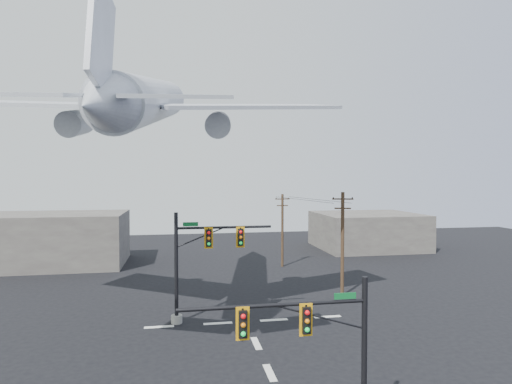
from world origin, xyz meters
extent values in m
cube|color=silver|center=(0.00, 4.00, 0.01)|extent=(0.40, 2.00, 0.01)
cube|color=silver|center=(0.00, 8.00, 0.01)|extent=(0.40, 2.00, 0.01)
cube|color=silver|center=(-6.00, 12.00, 0.01)|extent=(2.00, 0.40, 0.01)
cube|color=silver|center=(-2.00, 12.00, 0.01)|extent=(2.00, 0.40, 0.01)
cube|color=silver|center=(2.00, 12.00, 0.01)|extent=(2.00, 0.40, 0.01)
cube|color=silver|center=(6.00, 12.00, 0.01)|extent=(2.00, 0.40, 0.01)
cylinder|color=black|center=(2.41, -2.17, 3.19)|extent=(0.22, 0.22, 6.38)
cylinder|color=black|center=(-1.16, -2.17, 5.47)|extent=(7.14, 0.15, 0.15)
cylinder|color=black|center=(0.63, -2.17, 4.92)|extent=(3.74, 0.07, 0.07)
cube|color=black|center=(0.03, -2.31, 4.89)|extent=(0.31, 0.27, 1.00)
cube|color=orange|center=(0.03, -2.29, 4.89)|extent=(0.50, 0.04, 1.23)
sphere|color=red|center=(0.03, -2.47, 5.21)|extent=(0.18, 0.18, 0.18)
sphere|color=orange|center=(0.03, -2.47, 4.89)|extent=(0.18, 0.18, 0.18)
sphere|color=#0DDB48|center=(0.03, -2.47, 4.57)|extent=(0.18, 0.18, 0.18)
cube|color=black|center=(-2.35, -2.31, 4.89)|extent=(0.31, 0.27, 1.00)
cube|color=orange|center=(-2.35, -2.29, 4.89)|extent=(0.50, 0.04, 1.23)
sphere|color=red|center=(-2.35, -2.47, 5.21)|extent=(0.18, 0.18, 0.18)
sphere|color=orange|center=(-2.35, -2.47, 4.89)|extent=(0.18, 0.18, 0.18)
sphere|color=#0DDB48|center=(-2.35, -2.47, 4.57)|extent=(0.18, 0.18, 0.18)
cube|color=#0D5B26|center=(1.59, -2.23, 5.69)|extent=(0.87, 0.04, 0.24)
cylinder|color=gray|center=(-4.83, 12.59, 0.28)|extent=(0.78, 0.78, 0.55)
cylinder|color=black|center=(-4.83, 12.59, 3.88)|extent=(0.27, 0.27, 7.75)
cylinder|color=black|center=(-1.47, 12.59, 6.64)|extent=(6.73, 0.18, 0.18)
cylinder|color=black|center=(-3.15, 12.59, 5.98)|extent=(3.62, 0.09, 0.09)
cube|color=black|center=(-2.59, 12.42, 5.95)|extent=(0.38, 0.33, 1.22)
cube|color=orange|center=(-2.59, 12.45, 5.95)|extent=(0.61, 0.04, 1.49)
sphere|color=red|center=(-2.59, 12.24, 6.33)|extent=(0.22, 0.22, 0.22)
sphere|color=orange|center=(-2.59, 12.24, 5.95)|extent=(0.22, 0.22, 0.22)
sphere|color=#0DDB48|center=(-2.59, 12.24, 5.56)|extent=(0.22, 0.22, 0.22)
cube|color=black|center=(-0.35, 12.42, 5.95)|extent=(0.38, 0.33, 1.22)
cube|color=orange|center=(-0.35, 12.45, 5.95)|extent=(0.61, 0.04, 1.49)
sphere|color=red|center=(-0.35, 12.24, 6.33)|extent=(0.22, 0.22, 0.22)
sphere|color=orange|center=(-0.35, 12.24, 5.95)|extent=(0.22, 0.22, 0.22)
sphere|color=#0DDB48|center=(-0.35, 12.24, 5.56)|extent=(0.22, 0.22, 0.22)
cube|color=#0D5B26|center=(-3.84, 12.52, 6.92)|extent=(1.05, 0.04, 0.29)
cylinder|color=#44311D|center=(9.10, 16.98, 4.47)|extent=(0.30, 0.30, 8.93)
cube|color=#44311D|center=(9.10, 16.98, 8.34)|extent=(1.74, 0.63, 0.12)
cube|color=#44311D|center=(9.10, 16.98, 7.54)|extent=(1.36, 0.52, 0.12)
cylinder|color=black|center=(8.34, 17.21, 8.44)|extent=(0.10, 0.10, 0.12)
cylinder|color=black|center=(9.10, 16.98, 8.44)|extent=(0.10, 0.10, 0.12)
cylinder|color=black|center=(9.86, 16.76, 8.44)|extent=(0.10, 0.10, 0.12)
cylinder|color=#44311D|center=(6.91, 29.66, 4.14)|extent=(0.28, 0.28, 8.28)
cube|color=#44311D|center=(6.91, 29.66, 7.72)|extent=(1.68, 0.20, 0.11)
cube|color=#44311D|center=(6.91, 29.66, 6.97)|extent=(1.31, 0.18, 0.11)
cylinder|color=black|center=(6.17, 29.62, 7.81)|extent=(0.09, 0.09, 0.11)
cylinder|color=black|center=(6.91, 29.66, 7.81)|extent=(0.09, 0.09, 0.11)
cylinder|color=black|center=(7.65, 29.70, 7.81)|extent=(0.09, 0.09, 0.11)
cylinder|color=black|center=(7.23, 23.32, 7.98)|extent=(2.17, 12.68, 0.03)
cylinder|color=black|center=(8.77, 23.32, 7.98)|extent=(2.27, 12.68, 0.03)
cylinder|color=silver|center=(-6.74, 14.08, 15.66)|extent=(5.30, 20.52, 6.93)
cone|color=silver|center=(-5.48, 26.05, 17.99)|extent=(3.69, 5.29, 3.97)
cone|color=silver|center=(-8.01, 2.11, 13.34)|extent=(3.37, 5.19, 3.66)
cube|color=silver|center=(-13.96, 13.53, 15.11)|extent=(13.38, 10.48, 1.09)
cube|color=silver|center=(0.19, 12.03, 15.11)|extent=(13.68, 8.41, 1.09)
cylinder|color=silver|center=(-11.72, 14.36, 13.99)|extent=(2.15, 3.64, 2.36)
cylinder|color=silver|center=(-1.82, 13.31, 13.99)|extent=(2.15, 3.64, 2.36)
cube|color=silver|center=(-7.95, 2.64, 16.48)|extent=(0.70, 4.30, 5.60)
cube|color=silver|center=(-11.13, 2.91, 13.84)|extent=(5.43, 3.82, 0.59)
cube|color=silver|center=(-4.79, 2.25, 13.84)|extent=(5.25, 2.93, 0.59)
cube|color=#68655C|center=(-20.00, 35.00, 3.00)|extent=(18.00, 10.00, 6.00)
cube|color=#68655C|center=(22.00, 40.00, 2.50)|extent=(14.00, 12.00, 5.00)
camera|label=1|loc=(-4.56, -17.44, 10.20)|focal=30.00mm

